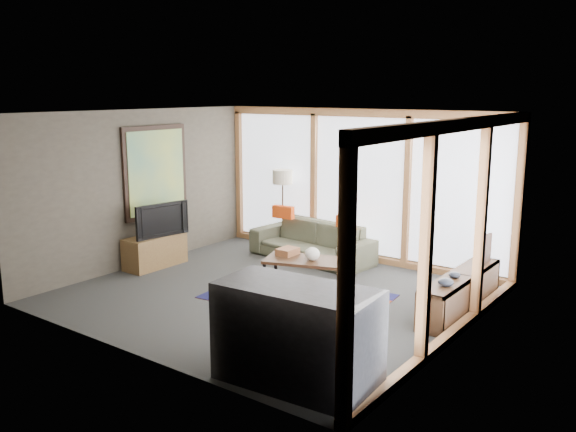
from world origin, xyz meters
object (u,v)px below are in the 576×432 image
Objects in this scene: sofa at (311,241)px; bar_counter at (297,336)px; floor_lamp at (283,209)px; coffee_table at (307,273)px; television at (159,219)px; tv_console at (155,251)px; bookshelf at (460,293)px.

bar_counter is at bearing -51.73° from sofa.
floor_lamp is 1.18× the size of coffee_table.
television is at bearing -112.14° from floor_lamp.
bar_counter is (1.70, -2.63, 0.30)m from coffee_table.
television is (0.09, 0.04, 0.55)m from tv_console.
bookshelf is (2.26, 0.32, 0.05)m from coffee_table.
television is (-0.90, -2.20, 0.08)m from floor_lamp.
floor_lamp is 1.51× the size of television.
television is (-2.55, -0.61, 0.60)m from coffee_table.
sofa is 2.28× the size of television.
floor_lamp reaches higher than coffee_table.
sofa is 1.51× the size of floor_lamp.
television reaches higher than bar_counter.
tv_console is at bearing -168.77° from bookshelf.
floor_lamp is at bearing 136.06° from coffee_table.
coffee_table is 1.18× the size of tv_console.
bookshelf is at bearing -69.69° from television.
bar_counter is (4.25, -2.02, -0.30)m from television.
coffee_table is 1.28× the size of television.
sofa is 4.61m from bar_counter.
sofa reaches higher than bookshelf.
tv_console is (-2.64, -0.65, 0.06)m from coffee_table.
bar_counter is at bearing -106.11° from television.
floor_lamp reaches higher than sofa.
coffee_table is (0.77, -1.25, -0.12)m from sofa.
bookshelf is 4.93m from television.
bookshelf is at bearing 11.23° from tv_console.
bookshelf reaches higher than coffee_table.
bar_counter is (-0.56, -2.95, 0.26)m from bookshelf.
floor_lamp is 5.40m from bar_counter.
coffee_table is 2.69m from television.
coffee_table is at bearing -171.89° from bookshelf.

